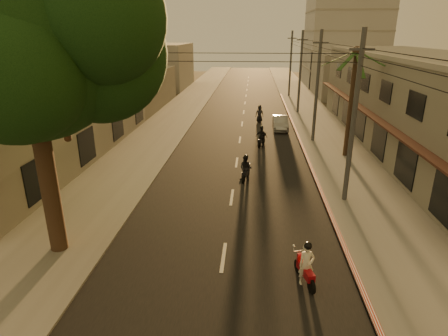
{
  "coord_description": "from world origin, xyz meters",
  "views": [
    {
      "loc": [
        1.05,
        -11.23,
        8.76
      ],
      "look_at": [
        -0.46,
        8.15,
        1.7
      ],
      "focal_mm": 30.0,
      "sensor_mm": 36.0,
      "label": 1
    }
  ],
  "objects": [
    {
      "name": "ground",
      "position": [
        0.0,
        0.0,
        0.0
      ],
      "size": [
        160.0,
        160.0,
        0.0
      ],
      "primitive_type": "plane",
      "color": "#383023",
      "rests_on": "ground"
    },
    {
      "name": "scooter_red",
      "position": [
        3.14,
        0.55,
        0.78
      ],
      "size": [
        0.9,
        1.74,
        1.75
      ],
      "rotation": [
        0.0,
        0.0,
        0.28
      ],
      "color": "black",
      "rests_on": "ground"
    },
    {
      "name": "scooter_far_a",
      "position": [
        1.75,
        27.1,
        0.8
      ],
      "size": [
        0.88,
        1.82,
        1.78
      ],
      "rotation": [
        0.0,
        0.0,
        -0.05
      ],
      "color": "black",
      "rests_on": "ground"
    },
    {
      "name": "palm_tree",
      "position": [
        8.0,
        16.0,
        7.15
      ],
      "size": [
        5.0,
        5.0,
        8.2
      ],
      "color": "black",
      "rests_on": "ground"
    },
    {
      "name": "sidewalk_left",
      "position": [
        -7.5,
        20.0,
        0.06
      ],
      "size": [
        5.0,
        140.0,
        0.12
      ],
      "primitive_type": "cube",
      "color": "slate",
      "rests_on": "ground"
    },
    {
      "name": "filler_left_far",
      "position": [
        -14.0,
        52.0,
        3.5
      ],
      "size": [
        8.0,
        14.0,
        7.0
      ],
      "primitive_type": "cube",
      "color": "#9C988D",
      "rests_on": "ground"
    },
    {
      "name": "shophouse_row",
      "position": [
        13.95,
        18.0,
        3.65
      ],
      "size": [
        8.8,
        34.2,
        7.3
      ],
      "color": "gray",
      "rests_on": "ground"
    },
    {
      "name": "scooter_mid_a",
      "position": [
        0.71,
        10.66,
        0.78
      ],
      "size": [
        1.04,
        1.72,
        1.71
      ],
      "rotation": [
        0.0,
        0.0,
        -0.21
      ],
      "color": "black",
      "rests_on": "ground"
    },
    {
      "name": "parked_car",
      "position": [
        3.69,
        24.01,
        0.64
      ],
      "size": [
        1.38,
        3.88,
        1.27
      ],
      "primitive_type": "imported",
      "rotation": [
        0.0,
        0.0,
        0.0
      ],
      "color": "gray",
      "rests_on": "ground"
    },
    {
      "name": "filler_right",
      "position": [
        14.0,
        45.0,
        3.0
      ],
      "size": [
        8.0,
        14.0,
        6.0
      ],
      "primitive_type": "cube",
      "color": "#9C988D",
      "rests_on": "ground"
    },
    {
      "name": "left_building",
      "position": [
        -13.98,
        14.0,
        2.6
      ],
      "size": [
        8.2,
        24.2,
        5.2
      ],
      "color": "#9C988D",
      "rests_on": "ground"
    },
    {
      "name": "road",
      "position": [
        0.0,
        20.0,
        0.01
      ],
      "size": [
        10.0,
        140.0,
        0.02
      ],
      "primitive_type": "cube",
      "color": "black",
      "rests_on": "ground"
    },
    {
      "name": "sidewalk_right",
      "position": [
        7.5,
        20.0,
        0.06
      ],
      "size": [
        5.0,
        140.0,
        0.12
      ],
      "primitive_type": "cube",
      "color": "slate",
      "rests_on": "ground"
    },
    {
      "name": "filler_left_near",
      "position": [
        -14.0,
        34.0,
        2.2
      ],
      "size": [
        8.0,
        14.0,
        4.4
      ],
      "primitive_type": "cube",
      "color": "#9C988D",
      "rests_on": "ground"
    },
    {
      "name": "utility_poles",
      "position": [
        6.2,
        20.0,
        6.54
      ],
      "size": [
        1.2,
        48.26,
        9.0
      ],
      "color": "#38383A",
      "rests_on": "ground"
    },
    {
      "name": "scooter_mid_b",
      "position": [
        1.8,
        18.18,
        0.79
      ],
      "size": [
        1.18,
        1.7,
        1.72
      ],
      "rotation": [
        0.0,
        0.0,
        -0.31
      ],
      "color": "black",
      "rests_on": "ground"
    },
    {
      "name": "curb_stripe",
      "position": [
        5.1,
        15.0,
        0.1
      ],
      "size": [
        0.2,
        60.0,
        0.2
      ],
      "primitive_type": "cube",
      "color": "red",
      "rests_on": "ground"
    },
    {
      "name": "broadleaf_tree",
      "position": [
        -6.61,
        2.14,
        8.48
      ],
      "size": [
        9.6,
        8.7,
        12.1
      ],
      "color": "black",
      "rests_on": "ground"
    }
  ]
}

